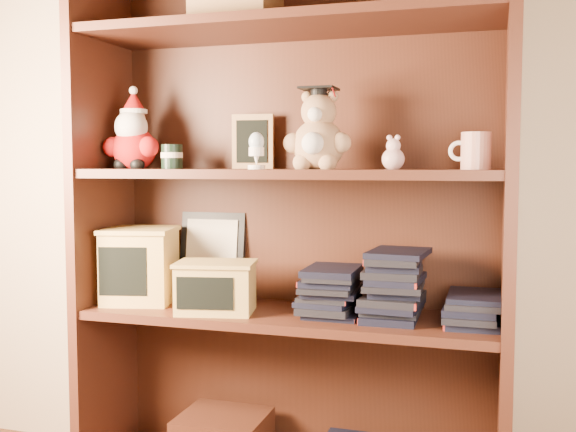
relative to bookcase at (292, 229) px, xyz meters
name	(u,v)px	position (x,y,z in m)	size (l,w,h in m)	color
bookcase	(292,229)	(0.00, 0.00, 0.00)	(1.20, 0.35, 1.60)	#441F13
shelf_lower	(288,316)	(0.00, -0.05, -0.24)	(1.14, 0.33, 0.02)	#441F13
shelf_upper	(288,174)	(0.00, -0.05, 0.16)	(1.14, 0.33, 0.02)	#441F13
santa_plush	(133,138)	(-0.47, -0.06, 0.26)	(0.18, 0.13, 0.25)	#A50F0F
teachers_tin	(172,156)	(-0.35, -0.05, 0.21)	(0.06, 0.06, 0.07)	black
chalkboard_plaque	(253,142)	(-0.14, 0.06, 0.25)	(0.13, 0.07, 0.16)	#9E7547
egg_cup	(256,149)	(-0.06, -0.13, 0.22)	(0.05, 0.05, 0.10)	white
grad_teddy_bear	(318,137)	(0.09, -0.06, 0.26)	(0.19, 0.16, 0.23)	tan
pink_figurine	(393,156)	(0.29, -0.05, 0.21)	(0.06, 0.06, 0.09)	beige
teacher_mug	(475,151)	(0.50, -0.05, 0.22)	(0.11, 0.08, 0.09)	silver
certificate_frame	(212,255)	(-0.29, 0.09, -0.10)	(0.21, 0.05, 0.26)	black
treats_box	(140,265)	(-0.46, -0.05, -0.12)	(0.25, 0.25, 0.22)	tan
pencils_box	(216,287)	(-0.19, -0.12, -0.16)	(0.24, 0.20, 0.14)	tan
book_stack_left	(331,289)	(0.13, -0.05, -0.16)	(0.14, 0.20, 0.14)	black
book_stack_mid	(394,286)	(0.30, -0.05, -0.14)	(0.14, 0.20, 0.18)	black
book_stack_right	(473,309)	(0.50, -0.05, -0.19)	(0.14, 0.20, 0.08)	black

